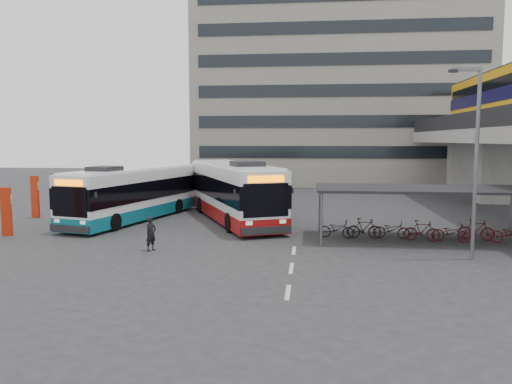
# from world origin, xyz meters

# --- Properties ---
(ground) EXTENTS (120.00, 120.00, 0.00)m
(ground) POSITION_xyz_m (0.00, 0.00, 0.00)
(ground) COLOR #28282B
(ground) RESTS_ON ground
(bike_shelter) EXTENTS (10.00, 4.00, 2.54)m
(bike_shelter) POSITION_xyz_m (8.50, 3.00, 1.36)
(bike_shelter) COLOR #595B60
(bike_shelter) RESTS_ON ground
(office_block) EXTENTS (30.00, 15.00, 25.00)m
(office_block) POSITION_xyz_m (6.00, 36.00, 12.50)
(office_block) COLOR gray
(office_block) RESTS_ON ground
(road_markings) EXTENTS (0.15, 7.60, 0.01)m
(road_markings) POSITION_xyz_m (2.50, -3.00, 0.01)
(road_markings) COLOR beige
(road_markings) RESTS_ON ground
(bus_main) EXTENTS (7.46, 12.39, 3.66)m
(bus_main) POSITION_xyz_m (-1.44, 8.09, 1.70)
(bus_main) COLOR white
(bus_main) RESTS_ON ground
(bus_teal) EXTENTS (5.16, 11.64, 3.37)m
(bus_teal) POSITION_xyz_m (-7.32, 7.51, 1.56)
(bus_teal) COLOR white
(bus_teal) RESTS_ON ground
(pedestrian) EXTENTS (0.58, 0.65, 1.51)m
(pedestrian) POSITION_xyz_m (-3.68, -0.68, 0.75)
(pedestrian) COLOR black
(pedestrian) RESTS_ON ground
(lamp_post) EXTENTS (1.33, 0.41, 7.63)m
(lamp_post) POSITION_xyz_m (9.60, -0.87, 4.35)
(lamp_post) COLOR #595B60
(lamp_post) RESTS_ON ground
(sign_totem_mid) EXTENTS (0.53, 0.27, 2.46)m
(sign_totem_mid) POSITION_xyz_m (-11.94, 1.84, 1.27)
(sign_totem_mid) COLOR #B1250A
(sign_totem_mid) RESTS_ON ground
(sign_totem_north) EXTENTS (0.56, 0.28, 2.61)m
(sign_totem_north) POSITION_xyz_m (-13.70, 7.54, 1.35)
(sign_totem_north) COLOR #B1250A
(sign_totem_north) RESTS_ON ground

